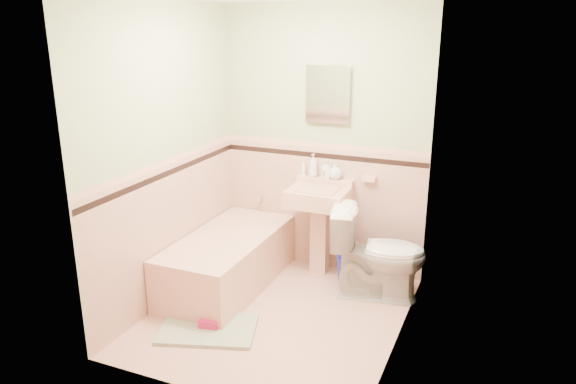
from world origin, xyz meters
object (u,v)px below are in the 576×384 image
at_px(soap_bottle_right, 335,171).
at_px(shoe, 209,324).
at_px(bathtub, 228,262).
at_px(soap_bottle_left, 313,165).
at_px(bucket, 351,269).
at_px(sink, 318,232).
at_px(medicine_cabinet, 328,94).
at_px(toilet, 378,253).
at_px(soap_bottle_mid, 327,169).

height_order(soap_bottle_right, shoe, soap_bottle_right).
bearing_deg(bathtub, soap_bottle_left, 51.88).
xyz_separation_m(bathtub, bucket, (1.03, 0.46, -0.08)).
bearing_deg(sink, bucket, -10.86).
bearing_deg(soap_bottle_right, medicine_cabinet, 163.11).
distance_m(soap_bottle_left, toilet, 1.05).
xyz_separation_m(medicine_cabinet, soap_bottle_right, (0.10, -0.03, -0.70)).
xyz_separation_m(sink, soap_bottle_right, (0.10, 0.18, 0.57)).
bearing_deg(sink, medicine_cabinet, 90.00).
bearing_deg(bucket, bathtub, -155.94).
height_order(bucket, shoe, bucket).
distance_m(bathtub, soap_bottle_right, 1.31).
xyz_separation_m(toilet, shoe, (-1.08, -1.08, -0.35)).
xyz_separation_m(bathtub, soap_bottle_mid, (0.69, 0.71, 0.78)).
bearing_deg(soap_bottle_right, bucket, -44.10).
distance_m(soap_bottle_left, bucket, 1.04).
bearing_deg(soap_bottle_right, bathtub, -137.65).
height_order(toilet, shoe, toilet).
xyz_separation_m(soap_bottle_mid, soap_bottle_right, (0.09, 0.00, -0.01)).
height_order(medicine_cabinet, toilet, medicine_cabinet).
relative_size(soap_bottle_left, soap_bottle_mid, 1.26).
distance_m(bucket, shoe, 1.46).
bearing_deg(sink, toilet, -18.19).
relative_size(soap_bottle_left, soap_bottle_right, 1.35).
bearing_deg(soap_bottle_left, soap_bottle_mid, 0.00).
xyz_separation_m(soap_bottle_right, shoe, (-0.54, -1.47, -0.94)).
height_order(sink, soap_bottle_left, soap_bottle_left).
relative_size(bathtub, sink, 1.75).
distance_m(sink, bucket, 0.46).
bearing_deg(toilet, bathtub, 93.32).
distance_m(bathtub, medicine_cabinet, 1.78).
distance_m(bathtub, soap_bottle_mid, 1.26).
height_order(bathtub, toilet, toilet).
height_order(soap_bottle_right, bucket, soap_bottle_right).
relative_size(sink, toilet, 1.05).
distance_m(soap_bottle_right, toilet, 0.89).
relative_size(medicine_cabinet, soap_bottle_right, 2.91).
bearing_deg(bathtub, toilet, 13.77).
bearing_deg(bathtub, shoe, -72.63).
xyz_separation_m(soap_bottle_left, bucket, (0.48, -0.25, -0.89)).
bearing_deg(soap_bottle_mid, sink, -93.60).
height_order(medicine_cabinet, shoe, medicine_cabinet).
bearing_deg(bathtub, soap_bottle_mid, 45.76).
height_order(soap_bottle_left, shoe, soap_bottle_left).
bearing_deg(bucket, soap_bottle_left, 152.55).
bearing_deg(bucket, soap_bottle_mid, 144.16).
relative_size(bucket, shoe, 1.83).
bearing_deg(medicine_cabinet, bucket, -38.09).
xyz_separation_m(medicine_cabinet, soap_bottle_mid, (0.01, -0.03, -0.69)).
relative_size(soap_bottle_right, toilet, 0.20).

